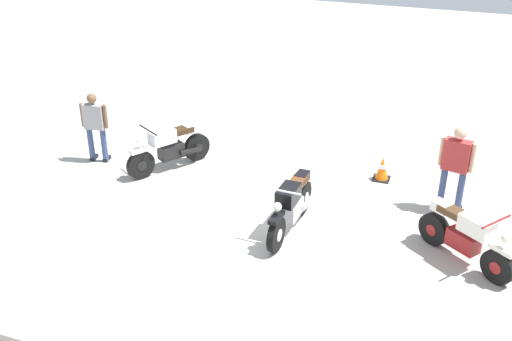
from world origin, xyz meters
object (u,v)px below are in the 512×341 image
Objects in this scene: person_in_gray_shirt at (95,124)px; traffic_cone at (382,169)px; motorcycle_silver_cruiser at (170,147)px; motorcycle_cream_vintage at (466,237)px; person_in_red_shirt at (456,163)px; motorcycle_black_cruiser at (291,205)px.

person_in_gray_shirt is 6.43m from traffic_cone.
motorcycle_silver_cruiser is 6.51m from motorcycle_cream_vintage.
person_in_red_shirt is at bearing 150.29° from traffic_cone.
motorcycle_black_cruiser is at bearing 64.12° from traffic_cone.
motorcycle_silver_cruiser reaches higher than motorcycle_cream_vintage.
motorcycle_cream_vintage is at bearing 108.24° from motorcycle_silver_cruiser.
person_in_red_shirt is (-5.99, -0.27, 0.51)m from motorcycle_silver_cruiser.
motorcycle_cream_vintage is 0.94× the size of person_in_red_shirt.
person_in_red_shirt reaches higher than person_in_gray_shirt.
motorcycle_black_cruiser is at bearing 96.52° from motorcycle_silver_cruiser.
person_in_red_shirt is 1.09× the size of person_in_gray_shirt.
motorcycle_cream_vintage is 3.14× the size of traffic_cone.
motorcycle_black_cruiser is 1.18× the size of person_in_red_shirt.
motorcycle_black_cruiser is 3.95× the size of traffic_cone.
motorcycle_silver_cruiser is 3.49× the size of traffic_cone.
motorcycle_cream_vintage is 1.02× the size of person_in_gray_shirt.
motorcycle_black_cruiser reaches higher than traffic_cone.
motorcycle_black_cruiser is at bearing -113.02° from person_in_gray_shirt.
motorcycle_black_cruiser is 3.28m from person_in_red_shirt.
motorcycle_silver_cruiser is 0.88× the size of motorcycle_black_cruiser.
traffic_cone is (-1.26, -2.59, -0.26)m from motorcycle_black_cruiser.
motorcycle_silver_cruiser is 1.04× the size of person_in_red_shirt.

